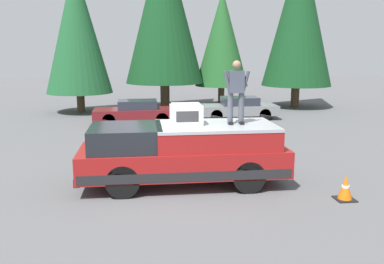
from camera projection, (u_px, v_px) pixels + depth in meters
ground_plane at (159, 188)px, 11.02m from camera, size 90.00×90.00×0.00m
pickup_truck at (183, 153)px, 11.17m from camera, size 2.01×5.54×1.65m
compressor_unit at (186, 114)px, 11.04m from camera, size 0.65×0.84×0.56m
person_on_truck_bed at (236, 91)px, 10.97m from camera, size 0.29×0.72×1.69m
parked_car_grey at (238, 108)px, 21.94m from camera, size 1.64×4.10×1.16m
parked_car_maroon at (136, 112)px, 20.56m from camera, size 1.64×4.10×1.16m
traffic_cone at (345, 188)px, 10.11m from camera, size 0.47×0.47×0.62m
conifer_far_left at (299, 14)px, 25.42m from camera, size 4.32×4.32×10.14m
conifer_left at (222, 39)px, 26.54m from camera, size 3.42×3.42×7.35m
conifer_center_left at (164, 8)px, 24.90m from camera, size 4.77×4.77×10.63m
conifer_center_right at (77, 29)px, 23.43m from camera, size 3.77×3.77×8.38m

